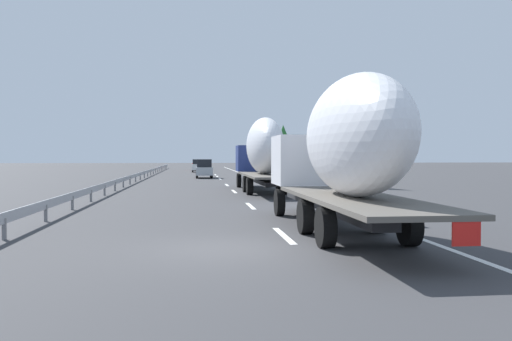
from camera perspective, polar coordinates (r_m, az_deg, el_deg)
The scene contains 21 objects.
ground_plane at distance 53.11m, azimuth -5.84°, elevation -0.94°, with size 260.00×260.00×0.00m, color #38383A.
lane_stripe_0 at distance 15.44m, azimuth 3.02°, elevation -7.02°, with size 3.20×0.20×0.01m, color white.
lane_stripe_1 at distance 24.41m, azimuth -0.60°, elevation -3.86°, with size 3.20×0.20×0.01m, color white.
lane_stripe_2 at distance 34.45m, azimuth -2.38°, elevation -2.28°, with size 3.20×0.20×0.01m, color white.
lane_stripe_3 at distance 42.24m, azimuth -3.18°, elevation -1.57°, with size 3.20×0.20×0.01m, color white.
lane_stripe_4 at distance 53.63m, azimuth -3.92°, elevation -0.91°, with size 3.20×0.20×0.01m, color white.
lane_stripe_5 at distance 60.18m, azimuth -4.22°, elevation -0.64°, with size 3.20×0.20×0.01m, color white.
lane_stripe_6 at distance 65.55m, azimuth -4.42°, elevation -0.46°, with size 3.20×0.20×0.01m, color white.
lane_stripe_7 at distance 77.15m, azimuth -4.76°, elevation -0.16°, with size 3.20×0.20×0.01m, color white.
edge_line_right at distance 58.43m, azimuth -0.51°, elevation -0.70°, with size 110.00×0.20×0.01m, color white.
truck_lead at distance 34.06m, azimuth 0.70°, elevation 2.08°, with size 14.30×2.55×4.72m.
truck_trailing at distance 15.83m, azimuth 9.38°, elevation 2.42°, with size 13.40×2.55×4.53m.
car_red_compact at distance 86.67m, azimuth -6.34°, elevation 0.62°, with size 4.46×1.80×1.79m.
car_white_van at distance 77.38m, azimuth -6.30°, elevation 0.53°, with size 4.63×1.77×1.86m.
car_silver_hatch at distance 56.00m, azimuth -5.64°, elevation 0.19°, with size 4.12×1.74×1.99m.
road_sign at distance 54.33m, azimuth 1.23°, elevation 1.53°, with size 0.10×0.90×3.31m.
tree_0 at distance 92.42m, azimuth 0.05°, elevation 3.05°, with size 3.65×3.65×7.57m.
tree_1 at distance 81.24m, azimuth 2.08°, elevation 2.38°, with size 2.46×2.46×5.75m.
tree_2 at distance 62.67m, azimuth 2.96°, elevation 2.79°, with size 3.80×3.80×6.03m.
tree_3 at distance 41.17m, azimuth 8.47°, elevation 3.78°, with size 3.74×3.74×6.37m.
guardrail_median at distance 56.32m, azimuth -12.00°, elevation -0.24°, with size 94.00×0.10×0.76m.
Camera 1 is at (-13.05, 0.77, 2.31)m, focal length 36.97 mm.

